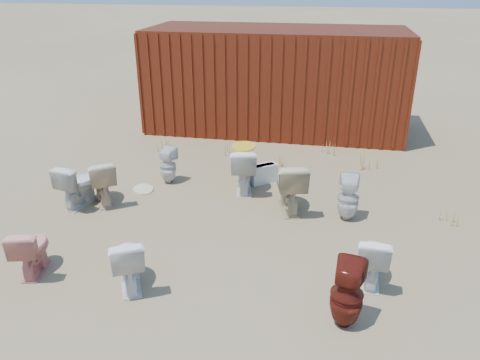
% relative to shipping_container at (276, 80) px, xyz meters
% --- Properties ---
extents(ground, '(100.00, 100.00, 0.00)m').
position_rel_shipping_container_xyz_m(ground, '(0.00, -5.20, -1.20)').
color(ground, olive).
rests_on(ground, ground).
extents(shipping_container, '(6.00, 2.40, 2.40)m').
position_rel_shipping_container_xyz_m(shipping_container, '(0.00, 0.00, 0.00)').
color(shipping_container, '#53160D').
rests_on(shipping_container, ground).
extents(toilet_front_a, '(0.56, 0.81, 0.75)m').
position_rel_shipping_container_xyz_m(toilet_front_a, '(-2.68, -4.89, -0.82)').
color(toilet_front_a, silver).
rests_on(toilet_front_a, ground).
extents(toilet_front_pink, '(0.52, 0.73, 0.67)m').
position_rel_shipping_container_xyz_m(toilet_front_pink, '(-2.31, -6.78, -0.86)').
color(toilet_front_pink, '#DD897F').
rests_on(toilet_front_pink, ground).
extents(toilet_front_c, '(0.68, 0.82, 0.73)m').
position_rel_shipping_container_xyz_m(toilet_front_c, '(-0.97, -6.83, -0.84)').
color(toilet_front_c, white).
rests_on(toilet_front_c, ground).
extents(toilet_front_maroon, '(0.43, 0.44, 0.80)m').
position_rel_shipping_container_xyz_m(toilet_front_maroon, '(1.64, -7.04, -0.80)').
color(toilet_front_maroon, '#5B170F').
rests_on(toilet_front_maroon, ground).
extents(toilet_front_e, '(0.43, 0.71, 0.70)m').
position_rel_shipping_container_xyz_m(toilet_front_e, '(1.97, -6.18, -0.85)').
color(toilet_front_e, white).
rests_on(toilet_front_e, ground).
extents(toilet_back_a, '(0.36, 0.37, 0.68)m').
position_rel_shipping_container_xyz_m(toilet_back_a, '(-1.52, -3.74, -0.86)').
color(toilet_back_a, silver).
rests_on(toilet_back_a, ground).
extents(toilet_back_beige_left, '(0.79, 0.87, 0.78)m').
position_rel_shipping_container_xyz_m(toilet_back_beige_left, '(-2.34, -4.72, -0.81)').
color(toilet_back_beige_left, '#CCB495').
rests_on(toilet_back_beige_left, ground).
extents(toilet_back_beige_right, '(0.67, 0.93, 0.86)m').
position_rel_shipping_container_xyz_m(toilet_back_beige_right, '(0.79, -4.41, -0.77)').
color(toilet_back_beige_right, '#C2B58E').
rests_on(toilet_back_beige_right, ground).
extents(toilet_back_yellowlid, '(0.60, 0.88, 0.82)m').
position_rel_shipping_container_xyz_m(toilet_back_yellowlid, '(-0.09, -3.82, -0.79)').
color(toilet_back_yellowlid, white).
rests_on(toilet_back_yellowlid, ground).
extents(toilet_back_e, '(0.34, 0.34, 0.74)m').
position_rel_shipping_container_xyz_m(toilet_back_e, '(1.71, -4.56, -0.83)').
color(toilet_back_e, silver).
rests_on(toilet_back_e, ground).
extents(yellow_lid, '(0.42, 0.52, 0.02)m').
position_rel_shipping_container_xyz_m(yellow_lid, '(-0.09, -3.82, -0.37)').
color(yellow_lid, gold).
rests_on(yellow_lid, toilet_back_yellowlid).
extents(loose_tank, '(0.52, 0.46, 0.35)m').
position_rel_shipping_container_xyz_m(loose_tank, '(0.22, -3.41, -1.02)').
color(loose_tank, white).
rests_on(loose_tank, ground).
extents(loose_lid_near, '(0.50, 0.58, 0.02)m').
position_rel_shipping_container_xyz_m(loose_lid_near, '(0.64, -2.90, -1.19)').
color(loose_lid_near, beige).
rests_on(loose_lid_near, ground).
extents(loose_lid_far, '(0.54, 0.58, 0.02)m').
position_rel_shipping_container_xyz_m(loose_lid_far, '(-1.86, -4.14, -1.19)').
color(loose_lid_far, beige).
rests_on(loose_lid_far, ground).
extents(weed_clump_a, '(0.36, 0.36, 0.30)m').
position_rel_shipping_container_xyz_m(weed_clump_a, '(-2.21, -2.18, -1.05)').
color(weed_clump_a, '#B09446').
rests_on(weed_clump_a, ground).
extents(weed_clump_b, '(0.32, 0.32, 0.25)m').
position_rel_shipping_container_xyz_m(weed_clump_b, '(0.38, -2.66, -1.07)').
color(weed_clump_b, '#B09446').
rests_on(weed_clump_b, ground).
extents(weed_clump_c, '(0.36, 0.36, 0.29)m').
position_rel_shipping_container_xyz_m(weed_clump_c, '(2.19, -2.44, -1.06)').
color(weed_clump_c, '#B09446').
rests_on(weed_clump_c, ground).
extents(weed_clump_d, '(0.30, 0.30, 0.23)m').
position_rel_shipping_container_xyz_m(weed_clump_d, '(-0.67, -2.05, -1.09)').
color(weed_clump_d, '#B09446').
rests_on(weed_clump_d, ground).
extents(weed_clump_e, '(0.34, 0.34, 0.27)m').
position_rel_shipping_container_xyz_m(weed_clump_e, '(1.36, -1.70, -1.06)').
color(weed_clump_e, '#B09446').
rests_on(weed_clump_e, ground).
extents(weed_clump_f, '(0.28, 0.28, 0.22)m').
position_rel_shipping_container_xyz_m(weed_clump_f, '(3.25, -4.42, -1.09)').
color(weed_clump_f, '#B09446').
rests_on(weed_clump_f, ground).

